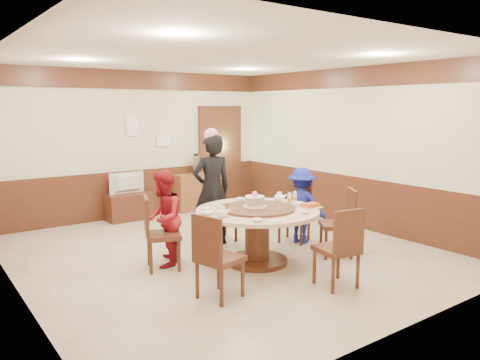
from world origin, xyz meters
TOP-DOWN VIEW (x-y plane):
  - room at (0.01, 0.01)m, footprint 6.00×6.04m
  - banquet_table at (0.12, -0.65)m, footprint 1.67×1.67m
  - chair_0 at (1.25, -0.17)m, footprint 0.60×0.59m
  - chair_1 at (0.32, 0.58)m, footprint 0.48×0.49m
  - chair_2 at (-1.04, -0.10)m, footprint 0.57×0.57m
  - chair_3 at (-0.96, -1.34)m, footprint 0.55×0.54m
  - chair_4 at (0.36, -1.88)m, footprint 0.50×0.51m
  - chair_5 at (1.25, -1.07)m, footprint 0.61×0.61m
  - person_standing at (0.10, 0.46)m, footprint 0.67×0.49m
  - person_red at (-0.95, 0.02)m, footprint 0.76×0.80m
  - person_blue at (1.29, -0.28)m, footprint 0.79×0.88m
  - birthday_cake at (0.11, -0.60)m, footprint 0.32×0.32m
  - teapot_left at (-0.53, -0.76)m, footprint 0.17×0.15m
  - teapot_right at (0.69, -0.44)m, footprint 0.17×0.15m
  - bowl_0 at (-0.45, -0.28)m, footprint 0.14×0.14m
  - bowl_1 at (0.46, -1.21)m, footprint 0.12×0.12m
  - bowl_2 at (-0.30, -1.18)m, footprint 0.14×0.14m
  - bowl_3 at (0.74, -0.79)m, footprint 0.15×0.15m
  - bowl_4 at (-0.59, -0.51)m, footprint 0.17×0.17m
  - bowl_5 at (0.29, -0.02)m, footprint 0.12×0.12m
  - saucer_near at (-0.13, -1.30)m, footprint 0.18×0.18m
  - saucer_far at (0.57, -0.15)m, footprint 0.18×0.18m
  - shrimp_platter at (0.76, -1.00)m, footprint 0.30×0.20m
  - bottle_0 at (0.66, -0.69)m, footprint 0.06×0.06m
  - bottle_1 at (0.80, -0.64)m, footprint 0.06×0.06m
  - tv_stand at (-0.31, 2.75)m, footprint 0.85×0.45m
  - television at (-0.31, 2.75)m, footprint 0.70×0.13m
  - side_cabinet at (1.11, 2.78)m, footprint 0.80×0.40m
  - thermos at (1.18, 2.78)m, footprint 0.15×0.15m
  - notice_left at (-0.10, 2.96)m, footprint 0.25×0.00m
  - notice_right at (0.55, 2.96)m, footprint 0.30×0.00m

SIDE VIEW (x-z plane):
  - tv_stand at x=-0.31m, z-range 0.00..0.50m
  - chair_0 at x=1.25m, z-range -0.18..0.79m
  - chair_1 at x=0.32m, z-range -0.18..0.79m
  - chair_2 at x=-1.04m, z-range -0.18..0.79m
  - chair_3 at x=-0.96m, z-range -0.18..0.79m
  - chair_4 at x=0.36m, z-range -0.18..0.79m
  - chair_5 at x=1.25m, z-range -0.18..0.79m
  - side_cabinet at x=1.11m, z-range 0.00..0.75m
  - banquet_table at x=0.12m, z-range 0.14..0.92m
  - person_blue at x=1.29m, z-range 0.00..1.18m
  - person_red at x=-0.95m, z-range 0.00..1.29m
  - television at x=-0.31m, z-range 0.50..0.90m
  - saucer_near at x=-0.13m, z-range 0.75..0.76m
  - saucer_far at x=0.57m, z-range 0.75..0.76m
  - bowl_0 at x=-0.45m, z-range 0.75..0.78m
  - bowl_2 at x=-0.30m, z-range 0.75..0.78m
  - bowl_1 at x=0.46m, z-range 0.75..0.79m
  - bowl_5 at x=0.29m, z-range 0.75..0.79m
  - bowl_4 at x=-0.59m, z-range 0.75..0.79m
  - bowl_3 at x=0.74m, z-range 0.75..0.80m
  - shrimp_platter at x=0.76m, z-range 0.75..0.81m
  - teapot_left at x=-0.53m, z-range 0.75..0.87m
  - teapot_right at x=0.69m, z-range 0.75..0.87m
  - bottle_0 at x=0.66m, z-range 0.75..0.91m
  - bottle_1 at x=0.80m, z-range 0.75..0.91m
  - birthday_cake at x=0.11m, z-range 0.75..0.96m
  - person_standing at x=0.10m, z-range 0.00..1.71m
  - thermos at x=1.18m, z-range 0.75..1.13m
  - room at x=0.01m, z-range -0.34..2.50m
  - notice_right at x=0.55m, z-range 1.34..1.56m
  - notice_left at x=-0.10m, z-range 1.57..1.93m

